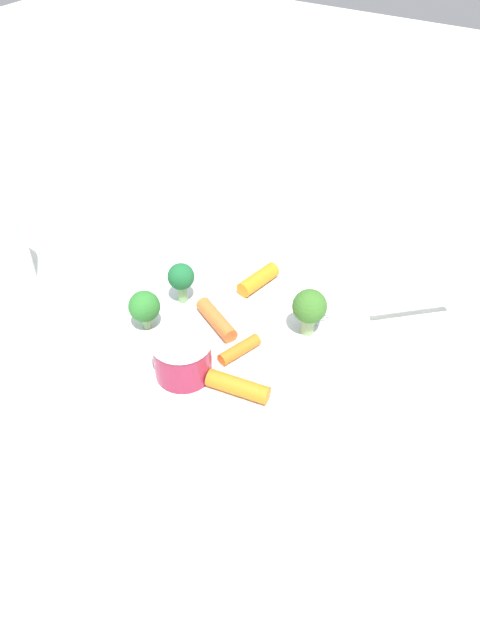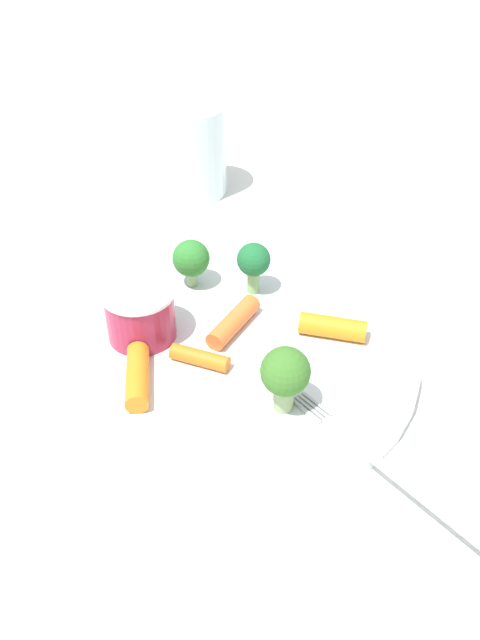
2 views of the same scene
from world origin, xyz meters
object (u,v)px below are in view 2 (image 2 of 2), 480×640
carrot_stick_0 (333,327)px  fork (383,465)px  carrot_stick_1 (200,358)px  carrot_stick_3 (137,376)px  broccoli_floret_1 (285,374)px  drinking_glass (192,150)px  sauce_cup (140,313)px  broccoli_floret_2 (191,259)px  plate (232,352)px  broccoli_floret_0 (254,262)px  carrot_stick_2 (231,322)px

carrot_stick_0 → fork: carrot_stick_0 is taller
carrot_stick_0 → carrot_stick_1: 0.11m
fork → carrot_stick_3: bearing=159.1°
broccoli_floret_1 → drinking_glass: size_ratio=0.53×
sauce_cup → carrot_stick_3: sauce_cup is taller
carrot_stick_0 → carrot_stick_3: 0.15m
carrot_stick_1 → drinking_glass: drinking_glass is taller
broccoli_floret_2 → plate: bearing=-63.2°
broccoli_floret_1 → drinking_glass: (-0.10, 0.33, 0.00)m
plate → broccoli_floret_1: broccoli_floret_1 is taller
broccoli_floret_2 → fork: 0.24m
drinking_glass → broccoli_floret_0: bearing=-69.5°
broccoli_floret_0 → carrot_stick_2: bearing=-106.4°
broccoli_floret_0 → carrot_stick_1: 0.10m
broccoli_floret_0 → carrot_stick_1: size_ratio=1.03×
sauce_cup → carrot_stick_2: size_ratio=0.95×
plate → broccoli_floret_0: 0.08m
broccoli_floret_1 → carrot_stick_3: (-0.10, 0.02, -0.02)m
sauce_cup → carrot_stick_1: 0.06m
carrot_stick_0 → fork: bearing=-78.5°
broccoli_floret_1 → fork: 0.08m
broccoli_floret_1 → fork: broccoli_floret_1 is taller
carrot_stick_0 → carrot_stick_1: (-0.10, -0.04, -0.00)m
broccoli_floret_0 → broccoli_floret_1: broccoli_floret_1 is taller
carrot_stick_0 → drinking_glass: size_ratio=0.54×
broccoli_floret_0 → carrot_stick_3: (-0.08, -0.12, -0.02)m
broccoli_floret_1 → broccoli_floret_2: broccoli_floret_1 is taller
plate → carrot_stick_0: bearing=12.3°
sauce_cup → carrot_stick_3: 0.06m
plate → broccoli_floret_1: size_ratio=5.58×
broccoli_floret_2 → fork: broccoli_floret_2 is taller
broccoli_floret_2 → carrot_stick_2: broccoli_floret_2 is taller
broccoli_floret_0 → sauce_cup: bearing=-143.0°
carrot_stick_3 → carrot_stick_2: bearing=47.0°
broccoli_floret_1 → carrot_stick_1: (-0.06, 0.04, -0.03)m
plate → broccoli_floret_1: (0.04, -0.06, 0.04)m
drinking_glass → broccoli_floret_1: bearing=-73.1°
carrot_stick_1 → drinking_glass: size_ratio=0.47×
broccoli_floret_0 → fork: broccoli_floret_0 is taller
sauce_cup → carrot_stick_0: (0.15, 0.01, -0.01)m
plate → carrot_stick_3: size_ratio=4.94×
broccoli_floret_2 → carrot_stick_0: bearing=-27.7°
carrot_stick_1 → sauce_cup: bearing=147.6°
sauce_cup → carrot_stick_0: sauce_cup is taller
carrot_stick_0 → carrot_stick_1: bearing=-158.8°
carrot_stick_0 → carrot_stick_3: (-0.14, -0.06, -0.00)m
plate → carrot_stick_1: 0.03m
broccoli_floret_2 → carrot_stick_1: broccoli_floret_2 is taller
broccoli_floret_0 → carrot_stick_3: bearing=-123.1°
broccoli_floret_1 → plate: bearing=122.6°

